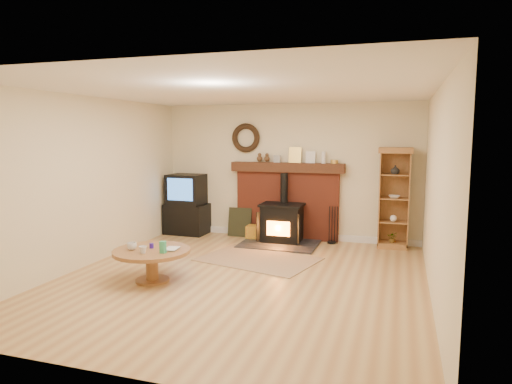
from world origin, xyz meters
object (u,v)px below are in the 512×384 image
(curio_cabinet, at_px, (394,198))
(wood_stove, at_px, (282,224))
(tv_unit, at_px, (187,205))
(coffee_table, at_px, (151,256))

(curio_cabinet, bearing_deg, wood_stove, -172.04)
(wood_stove, xyz_separation_m, tv_unit, (-2.05, 0.19, 0.22))
(wood_stove, distance_m, coffee_table, 2.96)
(tv_unit, relative_size, coffee_table, 1.15)
(wood_stove, height_order, curio_cabinet, curio_cabinet)
(wood_stove, xyz_separation_m, curio_cabinet, (1.99, 0.28, 0.54))
(curio_cabinet, relative_size, coffee_table, 1.69)
(tv_unit, bearing_deg, curio_cabinet, 1.19)
(curio_cabinet, bearing_deg, coffee_table, -136.12)
(wood_stove, distance_m, tv_unit, 2.07)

